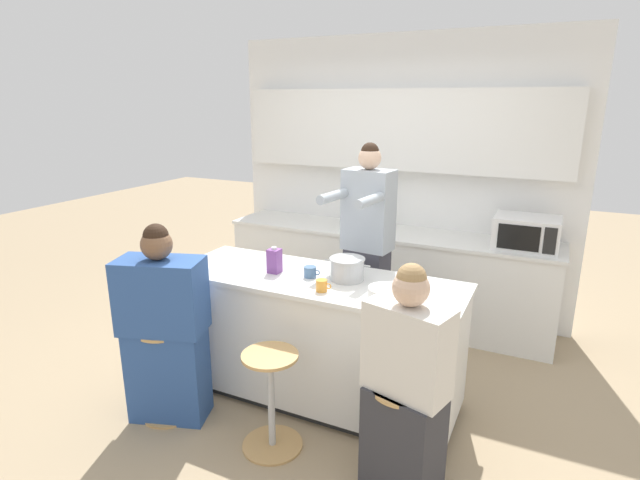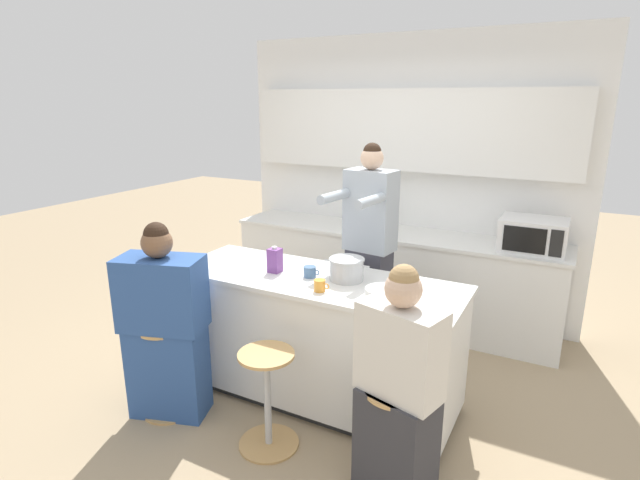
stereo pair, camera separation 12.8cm
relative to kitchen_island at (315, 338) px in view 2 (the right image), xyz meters
name	(u,v)px [view 2 (the right image)]	position (x,y,z in m)	size (l,w,h in m)	color
ground_plane	(315,395)	(0.00, 0.00, -0.47)	(16.00, 16.00, 0.00)	tan
wall_back	(405,160)	(0.00, 1.82, 1.07)	(3.40, 0.22, 2.70)	white
back_counter	(390,276)	(0.00, 1.53, -0.02)	(3.16, 0.61, 0.89)	white
kitchen_island	(315,338)	(0.00, 0.00, 0.00)	(2.05, 0.72, 0.92)	black
bar_stool_leftmost	(167,367)	(-0.82, -0.63, -0.14)	(0.38, 0.38, 0.64)	tan
bar_stool_center	(268,399)	(0.00, -0.62, -0.14)	(0.38, 0.38, 0.64)	tan
bar_stool_rightmost	(394,439)	(0.82, -0.61, -0.14)	(0.38, 0.38, 0.64)	tan
person_cooking	(369,261)	(0.16, 0.58, 0.43)	(0.43, 0.60, 1.80)	#383842
person_wrapped_blanket	(165,329)	(-0.79, -0.64, 0.17)	(0.61, 0.44, 1.36)	#2D5193
person_seated_near	(398,399)	(0.84, -0.64, 0.14)	(0.48, 0.36, 1.34)	#333338
cooking_pot	(347,269)	(0.21, 0.06, 0.53)	(0.33, 0.24, 0.15)	#B7BABC
fruit_bowl	(383,295)	(0.56, -0.17, 0.50)	(0.22, 0.22, 0.08)	white
coffee_cup_near	(310,272)	(-0.04, -0.01, 0.49)	(0.12, 0.09, 0.08)	#4C7099
coffee_cup_far	(320,286)	(0.15, -0.21, 0.49)	(0.11, 0.07, 0.08)	orange
juice_carton	(275,260)	(-0.31, -0.03, 0.54)	(0.08, 0.08, 0.19)	#7A428E
microwave	(533,235)	(1.24, 1.50, 0.56)	(0.52, 0.40, 0.27)	white
potted_plant	(365,212)	(-0.28, 1.53, 0.58)	(0.20, 0.20, 0.28)	#93563D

